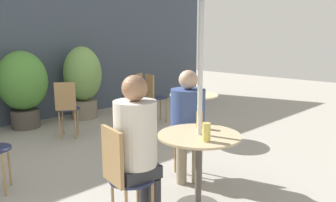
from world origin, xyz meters
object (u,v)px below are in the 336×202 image
at_px(bistro_chair_5, 154,93).
at_px(bistro_chair_4, 67,104).
at_px(bistro_chair_0, 186,128).
at_px(potted_plant_1, 23,84).
at_px(seated_person_1, 137,141).
at_px(beer_glass_0, 206,132).
at_px(cafe_table_far, 194,106).
at_px(potted_plant_2, 83,79).
at_px(seated_person_0, 188,116).
at_px(bistro_chair_3, 135,92).
at_px(cafe_table_near, 199,152).
at_px(bistro_chair_1, 122,171).
at_px(beer_glass_1, 200,120).

bearing_deg(bistro_chair_5, bistro_chair_4, 98.95).
relative_size(bistro_chair_0, potted_plant_1, 0.67).
bearing_deg(seated_person_1, bistro_chair_4, -7.61).
distance_m(bistro_chair_5, beer_glass_0, 3.38).
height_order(cafe_table_far, potted_plant_2, potted_plant_2).
height_order(bistro_chair_0, seated_person_0, seated_person_0).
bearing_deg(cafe_table_far, seated_person_0, -141.61).
distance_m(bistro_chair_3, bistro_chair_4, 1.48).
bearing_deg(bistro_chair_4, bistro_chair_0, 136.63).
height_order(cafe_table_near, beer_glass_0, beer_glass_0).
xyz_separation_m(bistro_chair_3, bistro_chair_4, (-1.47, -0.15, 0.00)).
relative_size(bistro_chair_3, seated_person_1, 0.70).
bearing_deg(seated_person_0, bistro_chair_1, -123.30).
xyz_separation_m(bistro_chair_5, seated_person_0, (-1.40, -2.10, 0.18)).
distance_m(bistro_chair_1, beer_glass_1, 0.96).
bearing_deg(beer_glass_1, bistro_chair_0, 54.97).
relative_size(bistro_chair_3, beer_glass_1, 5.51).
distance_m(bistro_chair_3, beer_glass_0, 3.59).
bearing_deg(potted_plant_2, beer_glass_1, -103.76).
bearing_deg(potted_plant_1, bistro_chair_0, -80.76).
bearing_deg(cafe_table_far, bistro_chair_3, 86.63).
bearing_deg(bistro_chair_5, bistro_chair_1, 149.68).
relative_size(bistro_chair_4, beer_glass_0, 5.66).
xyz_separation_m(bistro_chair_1, potted_plant_1, (0.73, 3.79, 0.22)).
bearing_deg(cafe_table_near, potted_plant_2, 74.48).
distance_m(seated_person_1, potted_plant_1, 3.86).
distance_m(bistro_chair_1, bistro_chair_4, 2.84).
xyz_separation_m(beer_glass_1, potted_plant_2, (0.90, 3.69, -0.01)).
bearing_deg(cafe_table_far, seated_person_1, -149.14).
bearing_deg(seated_person_0, bistro_chair_0, 90.00).
bearing_deg(potted_plant_2, bistro_chair_3, -56.39).
height_order(cafe_table_near, bistro_chair_5, bistro_chair_5).
distance_m(beer_glass_1, potted_plant_1, 3.79).
height_order(bistro_chair_5, seated_person_0, seated_person_0).
relative_size(beer_glass_1, potted_plant_2, 0.12).
distance_m(bistro_chair_1, bistro_chair_3, 3.72).
relative_size(bistro_chair_1, bistro_chair_3, 1.00).
distance_m(cafe_table_near, bistro_chair_4, 2.80).
bearing_deg(bistro_chair_4, cafe_table_far, 173.19).
distance_m(bistro_chair_5, beer_glass_1, 2.98).
bearing_deg(seated_person_0, beer_glass_0, -88.67).
relative_size(bistro_chair_3, beer_glass_0, 5.66).
height_order(bistro_chair_0, bistro_chair_5, same).
bearing_deg(bistro_chair_1, beer_glass_1, -80.53).
distance_m(bistro_chair_1, bistro_chair_5, 3.57).
bearing_deg(beer_glass_0, bistro_chair_3, 60.59).
bearing_deg(beer_glass_1, bistro_chair_4, 89.73).
distance_m(bistro_chair_3, seated_person_0, 2.75).
distance_m(cafe_table_near, potted_plant_1, 3.92).
distance_m(bistro_chair_0, bistro_chair_5, 2.39).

